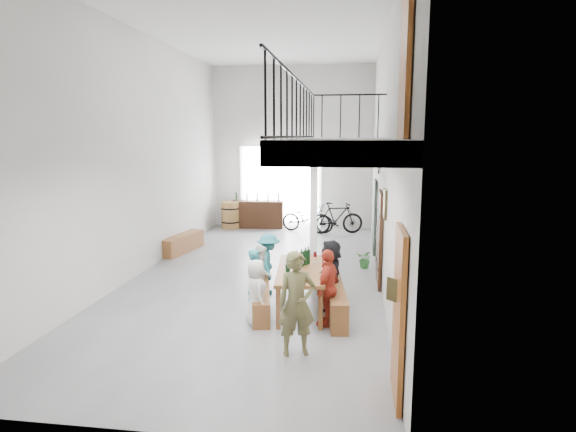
# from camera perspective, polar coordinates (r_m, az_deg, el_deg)

# --- Properties ---
(floor) EXTENTS (12.00, 12.00, 0.00)m
(floor) POSITION_cam_1_polar(r_m,az_deg,el_deg) (11.16, -3.53, -6.98)
(floor) COLOR slate
(floor) RESTS_ON ground
(room_walls) EXTENTS (12.00, 12.00, 12.00)m
(room_walls) POSITION_cam_1_polar(r_m,az_deg,el_deg) (10.71, -3.72, 11.57)
(room_walls) COLOR silver
(room_walls) RESTS_ON ground
(gateway_portal) EXTENTS (2.80, 0.08, 2.80)m
(gateway_portal) POSITION_cam_1_polar(r_m,az_deg,el_deg) (16.72, -0.90, 3.46)
(gateway_portal) COLOR white
(gateway_portal) RESTS_ON ground
(right_wall_decor) EXTENTS (0.07, 8.28, 5.07)m
(right_wall_decor) POSITION_cam_1_polar(r_m,az_deg,el_deg) (8.76, 11.44, -0.04)
(right_wall_decor) COLOR #914613
(right_wall_decor) RESTS_ON ground
(balcony) EXTENTS (1.52, 5.62, 4.00)m
(balcony) POSITION_cam_1_polar(r_m,az_deg,el_deg) (7.37, 6.68, 7.86)
(balcony) COLOR white
(balcony) RESTS_ON ground
(tasting_table) EXTENTS (1.01, 2.10, 0.79)m
(tasting_table) POSITION_cam_1_polar(r_m,az_deg,el_deg) (8.77, 1.51, -6.78)
(tasting_table) COLOR brown
(tasting_table) RESTS_ON ground
(bench_inner) EXTENTS (0.65, 1.88, 0.43)m
(bench_inner) POSITION_cam_1_polar(r_m,az_deg,el_deg) (8.94, -3.18, -9.80)
(bench_inner) COLOR brown
(bench_inner) RESTS_ON ground
(bench_wall) EXTENTS (0.54, 2.27, 0.52)m
(bench_wall) POSITION_cam_1_polar(r_m,az_deg,el_deg) (8.89, 5.58, -9.63)
(bench_wall) COLOR brown
(bench_wall) RESTS_ON ground
(tableware) EXTENTS (0.52, 1.26, 0.35)m
(tableware) POSITION_cam_1_polar(r_m,az_deg,el_deg) (8.78, 1.63, -5.23)
(tableware) COLOR black
(tableware) RESTS_ON tasting_table
(side_bench) EXTENTS (0.70, 1.76, 0.48)m
(side_bench) POSITION_cam_1_polar(r_m,az_deg,el_deg) (13.54, -12.39, -3.18)
(side_bench) COLOR brown
(side_bench) RESTS_ON ground
(oak_barrel) EXTENTS (0.64, 0.64, 0.93)m
(oak_barrel) POSITION_cam_1_polar(r_m,az_deg,el_deg) (16.66, -6.83, 0.13)
(oak_barrel) COLOR brown
(oak_barrel) RESTS_ON ground
(serving_counter) EXTENTS (1.81, 0.60, 0.94)m
(serving_counter) POSITION_cam_1_polar(r_m,az_deg,el_deg) (16.69, -3.63, 0.21)
(serving_counter) COLOR #321A0C
(serving_counter) RESTS_ON ground
(counter_bottles) EXTENTS (1.54, 0.14, 0.28)m
(counter_bottles) POSITION_cam_1_polar(r_m,az_deg,el_deg) (16.62, -3.65, 2.29)
(counter_bottles) COLOR black
(counter_bottles) RESTS_ON serving_counter
(guest_left_a) EXTENTS (0.55, 0.65, 1.13)m
(guest_left_a) POSITION_cam_1_polar(r_m,az_deg,el_deg) (8.22, -3.79, -8.98)
(guest_left_a) COLOR white
(guest_left_a) RESTS_ON ground
(guest_left_b) EXTENTS (0.41, 0.49, 1.16)m
(guest_left_b) POSITION_cam_1_polar(r_m,az_deg,el_deg) (8.80, -3.84, -7.62)
(guest_left_b) COLOR teal
(guest_left_b) RESTS_ON ground
(guest_left_c) EXTENTS (0.48, 0.58, 1.08)m
(guest_left_c) POSITION_cam_1_polar(r_m,az_deg,el_deg) (9.40, -3.16, -6.73)
(guest_left_c) COLOR white
(guest_left_c) RESTS_ON ground
(guest_left_d) EXTENTS (0.58, 0.86, 1.24)m
(guest_left_d) POSITION_cam_1_polar(r_m,az_deg,el_deg) (9.73, -2.30, -5.66)
(guest_left_d) COLOR teal
(guest_left_d) RESTS_ON ground
(guest_right_a) EXTENTS (0.54, 0.83, 1.31)m
(guest_right_a) POSITION_cam_1_polar(r_m,az_deg,el_deg) (8.15, 4.76, -8.45)
(guest_right_a) COLOR #B3311E
(guest_right_a) RESTS_ON ground
(guest_right_b) EXTENTS (0.61, 1.26, 1.30)m
(guest_right_b) POSITION_cam_1_polar(r_m,az_deg,el_deg) (8.92, 5.10, -6.92)
(guest_right_b) COLOR black
(guest_right_b) RESTS_ON ground
(guest_right_c) EXTENTS (0.37, 0.56, 1.12)m
(guest_right_c) POSITION_cam_1_polar(r_m,az_deg,el_deg) (9.47, 5.03, -6.49)
(guest_right_c) COLOR white
(guest_right_c) RESTS_ON ground
(host_standing) EXTENTS (0.65, 0.53, 1.54)m
(host_standing) POSITION_cam_1_polar(r_m,az_deg,el_deg) (7.06, 1.04, -10.34)
(host_standing) COLOR brown
(host_standing) RESTS_ON ground
(potted_plant) EXTENTS (0.51, 0.48, 0.45)m
(potted_plant) POSITION_cam_1_polar(r_m,az_deg,el_deg) (11.79, 9.17, -5.05)
(potted_plant) COLOR #1E491D
(potted_plant) RESTS_ON ground
(bicycle_near) EXTENTS (1.87, 1.02, 0.93)m
(bicycle_near) POSITION_cam_1_polar(r_m,az_deg,el_deg) (15.92, 2.33, -0.25)
(bicycle_near) COLOR black
(bicycle_near) RESTS_ON ground
(bicycle_far) EXTENTS (1.79, 0.88, 1.04)m
(bicycle_far) POSITION_cam_1_polar(r_m,az_deg,el_deg) (15.71, 5.80, -0.23)
(bicycle_far) COLOR black
(bicycle_far) RESTS_ON ground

